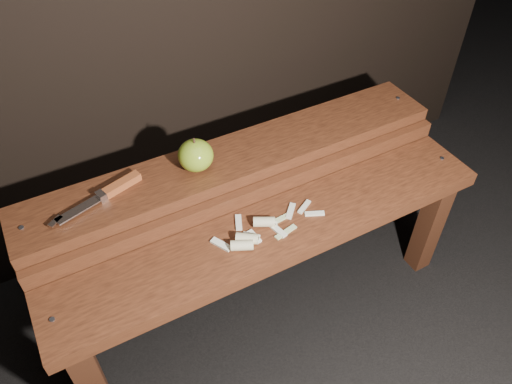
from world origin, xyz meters
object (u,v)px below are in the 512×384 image
bench_rear_tier (238,178)px  apple (196,155)px  bench_front_tier (278,247)px  knife (111,191)px

bench_rear_tier → apple: (-0.12, 0.00, 0.13)m
bench_front_tier → apple: 0.32m
bench_rear_tier → knife: size_ratio=4.87×
bench_front_tier → bench_rear_tier: bench_rear_tier is taller
bench_rear_tier → apple: bearing=177.9°
bench_front_tier → knife: bearing=144.7°
bench_front_tier → bench_rear_tier: (0.00, 0.23, 0.06)m
bench_rear_tier → knife: knife is taller
bench_front_tier → knife: knife is taller
knife → bench_rear_tier: bearing=-2.6°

